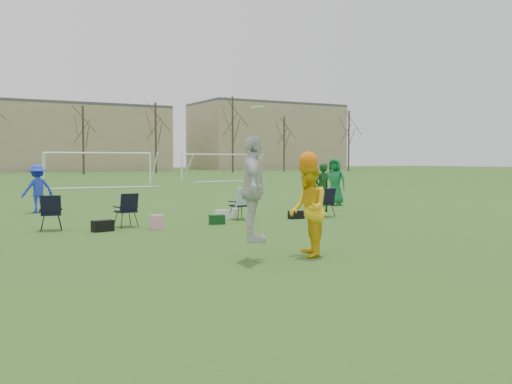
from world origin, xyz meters
TOP-DOWN VIEW (x-y plane):
  - ground at (0.00, 0.00)m, footprint 260.00×260.00m
  - fielder_blue at (-2.67, 13.90)m, footprint 1.24×0.87m
  - fielder_green_far at (8.81, 11.29)m, footprint 1.06×1.16m
  - center_contest at (-0.01, 1.31)m, footprint 2.20×1.29m
  - sideline_setup at (1.90, 7.89)m, footprint 9.41×2.18m
  - goal_mid at (4.00, 32.00)m, footprint 7.40×0.63m
  - goal_right at (16.00, 38.00)m, footprint 7.35×1.14m
  - building_row at (6.73, 96.00)m, footprint 126.00×16.00m

SIDE VIEW (x-z plane):
  - ground at x=0.00m, z-range 0.00..0.00m
  - sideline_setup at x=1.90m, z-range -0.36..1.45m
  - fielder_blue at x=-2.67m, z-range 0.00..1.75m
  - fielder_green_far at x=8.81m, z-range 0.00..2.00m
  - center_contest at x=-0.01m, z-range -0.30..2.63m
  - goal_mid at x=4.00m, z-range 0.69..3.15m
  - goal_right at x=16.00m, z-range 0.69..3.15m
  - building_row at x=6.73m, z-range -0.51..12.49m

